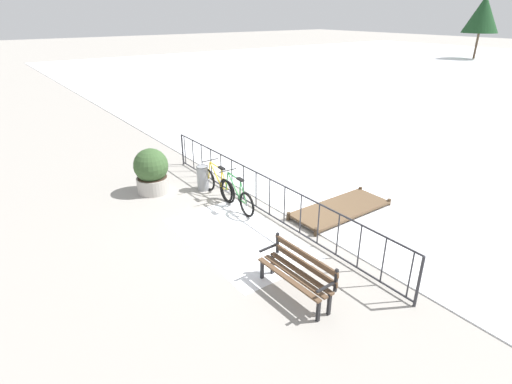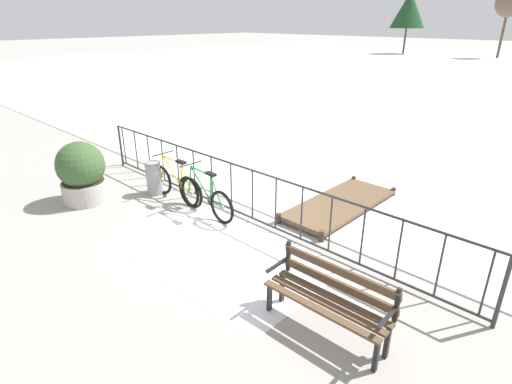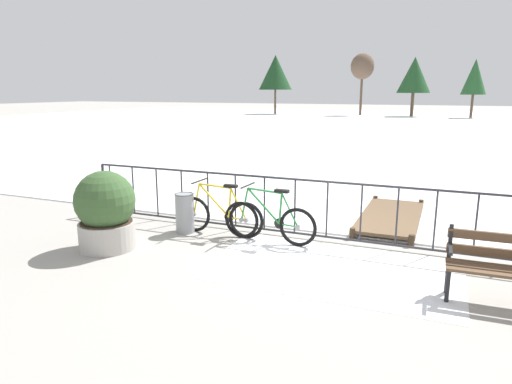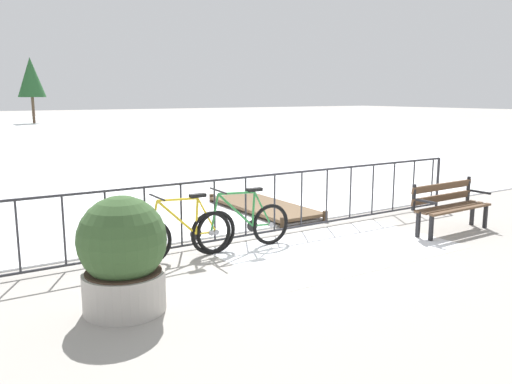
{
  "view_description": "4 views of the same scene",
  "coord_description": "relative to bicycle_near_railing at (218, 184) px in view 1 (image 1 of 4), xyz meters",
  "views": [
    {
      "loc": [
        7.46,
        -5.66,
        4.82
      ],
      "look_at": [
        0.59,
        -0.64,
        0.99
      ],
      "focal_mm": 28.34,
      "sensor_mm": 36.0,
      "label": 1
    },
    {
      "loc": [
        5.13,
        -5.0,
        3.59
      ],
      "look_at": [
        0.32,
        0.07,
        0.61
      ],
      "focal_mm": 28.6,
      "sensor_mm": 36.0,
      "label": 2
    },
    {
      "loc": [
        2.07,
        -7.41,
        2.55
      ],
      "look_at": [
        -0.88,
        -0.34,
        0.84
      ],
      "focal_mm": 32.0,
      "sensor_mm": 36.0,
      "label": 3
    },
    {
      "loc": [
        -4.76,
        -7.22,
        2.36
      ],
      "look_at": [
        -0.44,
        -0.54,
        0.91
      ],
      "focal_mm": 37.25,
      "sensor_mm": 36.0,
      "label": 4
    }
  ],
  "objects": [
    {
      "name": "railing_fence",
      "position": [
        1.58,
        0.38,
        0.19
      ],
      "size": [
        9.06,
        0.06,
        1.07
      ],
      "color": "#2D2D33",
      "rests_on": "ground"
    },
    {
      "name": "tree_far_west",
      "position": [
        -14.1,
        40.84,
        4.09
      ],
      "size": [
        3.59,
        3.59,
        6.29
      ],
      "color": "brown",
      "rests_on": "ground"
    },
    {
      "name": "trash_bin",
      "position": [
        -0.65,
        -0.12,
        0.0
      ],
      "size": [
        0.35,
        0.35,
        0.73
      ],
      "color": "gray",
      "rests_on": "ground"
    },
    {
      "name": "ground_plane",
      "position": [
        1.58,
        0.38,
        -0.37
      ],
      "size": [
        160.0,
        160.0,
        0.0
      ],
      "primitive_type": "plane",
      "color": "#9E9991"
    },
    {
      "name": "wooden_dock",
      "position": [
        2.75,
        2.03,
        -0.25
      ],
      "size": [
        1.1,
        2.8,
        0.2
      ],
      "color": "brown",
      "rests_on": "ground"
    },
    {
      "name": "bicycle_near_railing",
      "position": [
        0.0,
        0.0,
        0.0
      ],
      "size": [
        1.71,
        0.52,
        0.97
      ],
      "color": "black",
      "rests_on": "ground"
    },
    {
      "name": "snow_patch",
      "position": [
        2.25,
        -0.82,
        -0.36
      ],
      "size": [
        3.63,
        2.16,
        0.01
      ],
      "primitive_type": "cube",
      "color": "white",
      "rests_on": "ground"
    },
    {
      "name": "bicycle_second",
      "position": [
        0.96,
        -0.03,
        0.0
      ],
      "size": [
        1.71,
        0.52,
        0.97
      ],
      "color": "black",
      "rests_on": "ground"
    },
    {
      "name": "park_bench",
      "position": [
        4.56,
        -1.06,
        0.14
      ],
      "size": [
        1.61,
        0.52,
        0.89
      ],
      "color": "brown",
      "rests_on": "ground"
    },
    {
      "name": "planter_with_shrub",
      "position": [
        -1.38,
        -1.36,
        0.27
      ],
      "size": [
        0.98,
        0.98,
        1.3
      ],
      "color": "#ADA8A0",
      "rests_on": "ground"
    }
  ]
}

